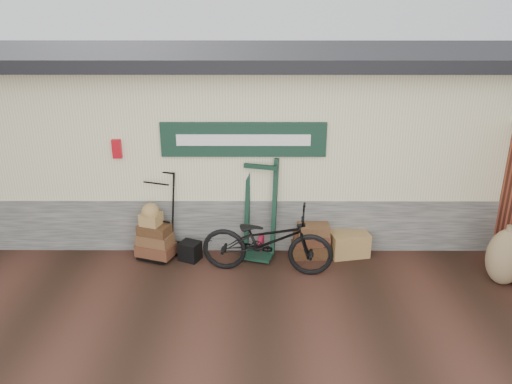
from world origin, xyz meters
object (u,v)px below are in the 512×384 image
black_trunk (190,251)px  bicycle (267,237)px  green_barrow (260,209)px  porter_trolley (158,215)px  wicker_hamper (349,244)px  suitcase_stack (311,240)px

black_trunk → bicycle: (1.25, -0.37, 0.44)m
green_barrow → black_trunk: 1.34m
green_barrow → bicycle: bearing=-62.7°
porter_trolley → wicker_hamper: size_ratio=2.32×
porter_trolley → wicker_hamper: (3.14, -0.02, -0.52)m
wicker_hamper → bicycle: 1.53m
wicker_hamper → bicycle: bearing=-158.0°
porter_trolley → black_trunk: (0.52, -0.20, -0.56)m
wicker_hamper → black_trunk: size_ratio=1.99×
bicycle → black_trunk: bearing=80.7°
porter_trolley → suitcase_stack: size_ratio=2.27×
green_barrow → porter_trolley: bearing=-163.6°
green_barrow → suitcase_stack: green_barrow is taller
black_trunk → bicycle: bearing=-16.6°
porter_trolley → green_barrow: size_ratio=0.88×
suitcase_stack → green_barrow: bearing=177.4°
porter_trolley → black_trunk: size_ratio=4.61×
wicker_hamper → suitcase_stack: bearing=-178.0°
porter_trolley → green_barrow: bearing=18.9°
porter_trolley → bicycle: 1.86m
porter_trolley → bicycle: bearing=1.1°
black_trunk → bicycle: 1.38m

